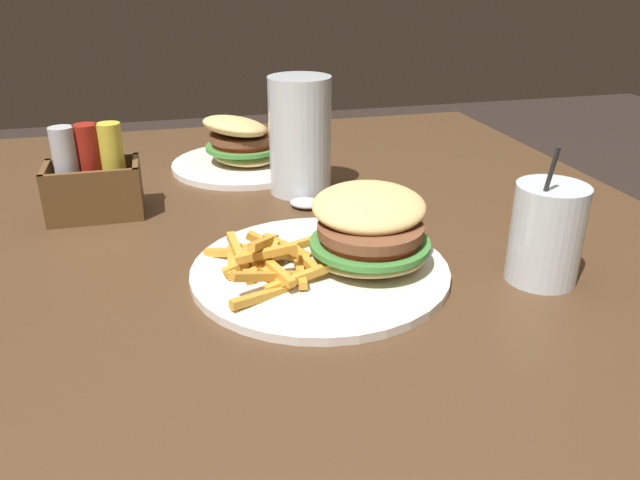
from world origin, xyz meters
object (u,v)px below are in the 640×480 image
(beer_glass, at_px, (300,140))
(meal_plate_far, at_px, (242,149))
(juice_glass, at_px, (546,237))
(condiment_caddy, at_px, (93,182))
(meal_plate_near, at_px, (344,248))
(spoon, at_px, (311,204))

(beer_glass, bearing_deg, meal_plate_far, 116.22)
(juice_glass, xyz_separation_m, condiment_caddy, (-0.50, 0.33, -0.00))
(beer_glass, xyz_separation_m, condiment_caddy, (-0.30, -0.03, -0.03))
(meal_plate_near, relative_size, beer_glass, 1.68)
(meal_plate_near, distance_m, beer_glass, 0.29)
(meal_plate_far, distance_m, condiment_caddy, 0.29)
(meal_plate_near, relative_size, meal_plate_far, 1.18)
(meal_plate_near, bearing_deg, juice_glass, -18.53)
(meal_plate_near, bearing_deg, meal_plate_far, 97.68)
(meal_plate_near, height_order, beer_glass, beer_glass)
(spoon, bearing_deg, condiment_caddy, 23.04)
(beer_glass, height_order, spoon, beer_glass)
(condiment_caddy, bearing_deg, beer_glass, 4.88)
(meal_plate_far, relative_size, condiment_caddy, 1.94)
(juice_glass, distance_m, condiment_caddy, 0.60)
(spoon, xyz_separation_m, condiment_caddy, (-0.30, 0.05, 0.04))
(spoon, distance_m, meal_plate_far, 0.23)
(beer_glass, relative_size, meal_plate_far, 0.70)
(condiment_caddy, bearing_deg, juice_glass, -33.24)
(spoon, xyz_separation_m, meal_plate_far, (-0.07, 0.22, 0.03))
(juice_glass, bearing_deg, condiment_caddy, 146.76)
(meal_plate_near, distance_m, condiment_caddy, 0.39)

